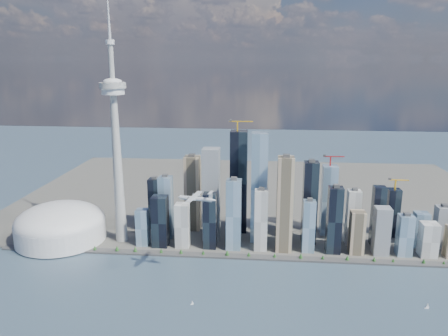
# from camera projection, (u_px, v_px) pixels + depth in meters

# --- Properties ---
(ground) EXTENTS (4000.00, 4000.00, 0.00)m
(ground) POSITION_uv_depth(u_px,v_px,m) (246.00, 328.00, 681.42)
(ground) COLOR #314655
(ground) RESTS_ON ground
(seawall) EXTENTS (1100.00, 22.00, 4.00)m
(seawall) POSITION_uv_depth(u_px,v_px,m) (251.00, 257.00, 922.46)
(seawall) COLOR #383838
(seawall) RESTS_ON ground
(land) EXTENTS (1400.00, 900.00, 3.00)m
(land) POSITION_uv_depth(u_px,v_px,m) (256.00, 194.00, 1357.31)
(land) COLOR #4C4C47
(land) RESTS_ON ground
(shoreline_trees) EXTENTS (960.53, 7.20, 8.80)m
(shoreline_trees) POSITION_uv_depth(u_px,v_px,m) (251.00, 254.00, 920.81)
(shoreline_trees) COLOR #3F2D1E
(shoreline_trees) RESTS_ON seawall
(skyscraper_cluster) EXTENTS (736.00, 142.00, 271.17)m
(skyscraper_cluster) POSITION_uv_depth(u_px,v_px,m) (279.00, 208.00, 981.03)
(skyscraper_cluster) COLOR black
(skyscraper_cluster) RESTS_ON land
(needle_tower) EXTENTS (56.00, 56.00, 550.50)m
(needle_tower) POSITION_uv_depth(u_px,v_px,m) (116.00, 141.00, 950.45)
(needle_tower) COLOR #9E9E99
(needle_tower) RESTS_ON land
(dome_stadium) EXTENTS (200.00, 200.00, 86.00)m
(dome_stadium) POSITION_uv_depth(u_px,v_px,m) (60.00, 225.00, 1000.87)
(dome_stadium) COLOR silver
(dome_stadium) RESTS_ON land
(airplane) EXTENTS (72.21, 64.18, 17.66)m
(airplane) POSITION_uv_depth(u_px,v_px,m) (196.00, 198.00, 777.26)
(airplane) COLOR silver
(airplane) RESTS_ON ground
(sailboat_west) EXTENTS (6.01, 2.67, 8.31)m
(sailboat_west) POSITION_uv_depth(u_px,v_px,m) (192.00, 303.00, 746.87)
(sailboat_west) COLOR white
(sailboat_west) RESTS_ON ground
(sailboat_east) EXTENTS (7.69, 2.26, 10.70)m
(sailboat_east) POSITION_uv_depth(u_px,v_px,m) (427.00, 307.00, 735.21)
(sailboat_east) COLOR white
(sailboat_east) RESTS_ON ground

